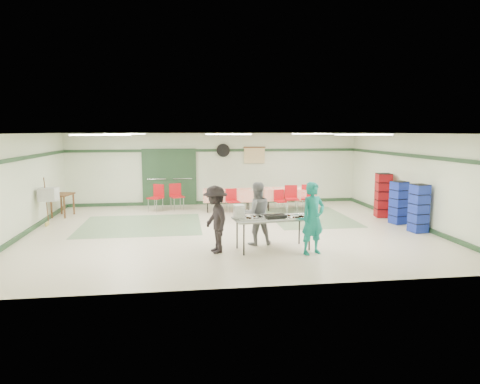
{
  "coord_description": "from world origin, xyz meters",
  "views": [
    {
      "loc": [
        -1.29,
        -11.71,
        2.75
      ],
      "look_at": [
        0.29,
        -0.3,
        1.12
      ],
      "focal_mm": 32.0,
      "sensor_mm": 36.0,
      "label": 1
    }
  ],
  "objects": [
    {
      "name": "sheet_tray_left",
      "position": [
        0.27,
        -2.21,
        0.77
      ],
      "size": [
        0.64,
        0.52,
        0.02
      ],
      "primitive_type": "cube",
      "rotation": [
        0.0,
        0.0,
        0.13
      ],
      "color": "silver",
      "rests_on": "serving_table"
    },
    {
      "name": "chair_a",
      "position": [
        2.43,
        2.36,
        0.57
      ],
      "size": [
        0.46,
        0.46,
        0.93
      ],
      "rotation": [
        0.0,
        0.0,
        -0.07
      ],
      "color": "#B30E1B",
      "rests_on": "floor"
    },
    {
      "name": "chair_c",
      "position": [
        3.01,
        2.36,
        0.58
      ],
      "size": [
        0.54,
        0.54,
        0.94
      ],
      "rotation": [
        0.0,
        0.0,
        -0.28
      ],
      "color": "#B30E1B",
      "rests_on": "floor"
    },
    {
      "name": "office_printer",
      "position": [
        -5.15,
        1.28,
        0.94
      ],
      "size": [
        0.51,
        0.46,
        0.39
      ],
      "primitive_type": "cube",
      "rotation": [
        0.0,
        0.0,
        -0.07
      ],
      "color": "#ABAAA6",
      "rests_on": "printer_table"
    },
    {
      "name": "wall_right",
      "position": [
        5.5,
        0.0,
        1.35
      ],
      "size": [
        0.0,
        9.0,
        9.0
      ],
      "primitive_type": "plane",
      "rotation": [
        1.57,
        0.0,
        -1.57
      ],
      "color": "beige",
      "rests_on": "floor"
    },
    {
      "name": "floor",
      "position": [
        0.0,
        0.0,
        0.0
      ],
      "size": [
        11.0,
        11.0,
        0.0
      ],
      "primitive_type": "plane",
      "color": "beige",
      "rests_on": "ground"
    },
    {
      "name": "crate_stack_blue_a",
      "position": [
        5.15,
        0.15,
        0.64
      ],
      "size": [
        0.48,
        0.48,
        1.29
      ],
      "primitive_type": "cube",
      "rotation": [
        0.0,
        0.0,
        0.23
      ],
      "color": "navy",
      "rests_on": "floor"
    },
    {
      "name": "baseboard_right",
      "position": [
        5.47,
        0.0,
        0.06
      ],
      "size": [
        0.06,
        9.0,
        0.12
      ],
      "primitive_type": "cube",
      "rotation": [
        0.0,
        0.0,
        1.57
      ],
      "color": "#213D23",
      "rests_on": "floor"
    },
    {
      "name": "scroll_banner",
      "position": [
        1.5,
        4.44,
        1.85
      ],
      "size": [
        0.8,
        0.02,
        0.6
      ],
      "primitive_type": "cube",
      "color": "#D2B983",
      "rests_on": "wall_back"
    },
    {
      "name": "crate_stack_red",
      "position": [
        5.15,
        1.15,
        0.71
      ],
      "size": [
        0.5,
        0.5,
        1.43
      ],
      "primitive_type": "cube",
      "rotation": [
        0.0,
        0.0,
        -0.16
      ],
      "color": "maroon",
      "rests_on": "floor"
    },
    {
      "name": "double_door_left",
      "position": [
        -2.2,
        4.44,
        1.05
      ],
      "size": [
        0.9,
        0.06,
        2.1
      ],
      "primitive_type": "cube",
      "color": "gray",
      "rests_on": "floor"
    },
    {
      "name": "chair_d",
      "position": [
        0.38,
        2.35,
        0.52
      ],
      "size": [
        0.47,
        0.47,
        0.85
      ],
      "rotation": [
        0.0,
        0.0,
        0.22
      ],
      "color": "#B30E1B",
      "rests_on": "floor"
    },
    {
      "name": "wall_left",
      "position": [
        -5.5,
        0.0,
        1.35
      ],
      "size": [
        0.0,
        9.0,
        9.0
      ],
      "primitive_type": "plane",
      "rotation": [
        1.57,
        0.0,
        1.57
      ],
      "color": "beige",
      "rests_on": "floor"
    },
    {
      "name": "trim_right",
      "position": [
        5.47,
        0.0,
        2.05
      ],
      "size": [
        0.06,
        9.0,
        0.1
      ],
      "primitive_type": "cube",
      "rotation": [
        0.0,
        0.0,
        1.57
      ],
      "color": "#213D23",
      "rests_on": "wall_back"
    },
    {
      "name": "volunteer_teal",
      "position": [
        1.63,
        -2.59,
        0.82
      ],
      "size": [
        0.7,
        0.58,
        1.64
      ],
      "primitive_type": "imported",
      "rotation": [
        0.0,
        0.0,
        0.36
      ],
      "color": "#13867C",
      "rests_on": "floor"
    },
    {
      "name": "broom",
      "position": [
        -5.23,
        1.32,
        0.74
      ],
      "size": [
        0.07,
        0.23,
        1.41
      ],
      "primitive_type": "cylinder",
      "rotation": [
        0.14,
        0.0,
        -0.17
      ],
      "color": "brown",
      "rests_on": "floor"
    },
    {
      "name": "printer_table",
      "position": [
        -5.15,
        2.72,
        0.63
      ],
      "size": [
        0.68,
        0.91,
        0.74
      ],
      "rotation": [
        0.0,
        0.0,
        -0.19
      ],
      "color": "brown",
      "rests_on": "floor"
    },
    {
      "name": "volunteer_grey",
      "position": [
        0.51,
        -1.61,
        0.77
      ],
      "size": [
        0.8,
        0.65,
        1.54
      ],
      "primitive_type": "imported",
      "rotation": [
        0.0,
        0.0,
        3.24
      ],
      "color": "gray",
      "rests_on": "floor"
    },
    {
      "name": "green_patch_b",
      "position": [
        2.8,
        1.5,
        0.0
      ],
      "size": [
        2.5,
        3.5,
        0.01
      ],
      "primitive_type": "cube",
      "color": "slate",
      "rests_on": "floor"
    },
    {
      "name": "baseboard_left",
      "position": [
        -5.47,
        0.0,
        0.06
      ],
      "size": [
        0.06,
        9.0,
        0.12
      ],
      "primitive_type": "cube",
      "rotation": [
        0.0,
        0.0,
        1.57
      ],
      "color": "#213D23",
      "rests_on": "floor"
    },
    {
      "name": "dining_table_b",
      "position": [
        0.3,
        2.92,
        0.57
      ],
      "size": [
        1.73,
        0.84,
        0.77
      ],
      "rotation": [
        0.0,
        0.0,
        -0.05
      ],
      "color": "red",
      "rests_on": "floor"
    },
    {
      "name": "dining_table_a",
      "position": [
        2.5,
        2.92,
        0.57
      ],
      "size": [
        1.89,
        1.03,
        0.77
      ],
      "rotation": [
        0.0,
        0.0,
        -0.13
      ],
      "color": "red",
      "rests_on": "floor"
    },
    {
      "name": "sheet_tray_right",
      "position": [
        1.31,
        -2.23,
        0.77
      ],
      "size": [
        0.64,
        0.52,
        0.02
      ],
      "primitive_type": "cube",
      "rotation": [
        0.0,
        0.0,
        0.13
      ],
      "color": "silver",
      "rests_on": "serving_table"
    },
    {
      "name": "trim_back",
      "position": [
        0.0,
        4.47,
        2.05
      ],
      "size": [
        11.0,
        0.06,
        0.1
      ],
      "primitive_type": "cube",
      "color": "#213D23",
      "rests_on": "wall_back"
    },
    {
      "name": "wall_back",
      "position": [
        0.0,
        4.5,
        1.35
      ],
      "size": [
        11.0,
        0.0,
        11.0
      ],
      "primitive_type": "plane",
      "rotation": [
        1.57,
        0.0,
        0.0
      ],
      "color": "beige",
      "rests_on": "floor"
    },
    {
      "name": "volunteer_dark",
      "position": [
        -0.53,
        -2.18,
        0.77
      ],
      "size": [
        0.79,
        1.1,
        1.54
      ],
      "primitive_type": "imported",
      "rotation": [
        0.0,
        0.0,
        -1.34
      ],
      "color": "black",
      "rests_on": "floor"
    },
    {
      "name": "crate_stack_blue_b",
      "position": [
        5.15,
        -0.97,
        0.67
      ],
      "size": [
        0.46,
        0.46,
        1.33
      ],
      "primitive_type": "cube",
      "rotation": [
        0.0,
        0.0,
        0.13
      ],
      "color": "navy",
      "rests_on": "floor"
    },
    {
      "name": "door_frame",
      "position": [
        -1.73,
        4.42,
        1.05
      ],
      "size": [
        2.0,
        0.03,
        2.15
      ],
      "primitive_type": "cube",
      "color": "#213D23",
      "rests_on": "floor"
    },
    {
      "name": "chair_loose_b",
      "position": [
        -2.14,
        3.2,
        0.58
      ],
      "size": [
        0.61,
        0.61,
        0.94
      ],
      "rotation": [
        0.0,
        0.0,
        -0.6
      ],
      "color": "#B30E1B",
      "rests_on": "floor"
    },
    {
      "name": "wall_front",
      "position": [
        0.0,
        -4.5,
        1.35
      ],
      "size": [
        11.0,
        0.0,
        11.0
      ],
      "primitive_type": "plane",
      "rotation": [
        -1.57,
        0.0,
        0.0
      ],
      "color": "beige",
      "rests_on": "floor"
    },
    {
      "name": "baseboard_back",
      "position": [
        0.0,
        4.47,
        0.06
      ],
      "size": [
        11.0,
        0.06,
        0.12
      ],
      "primitive_type": "cube",
      "color": "#213D23",
      "rests_on": "floor"
    },
    {
      "name": "foam_box_stack",
      "position": [
        0.02,
        -2.09,
        0.92
      ],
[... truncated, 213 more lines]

